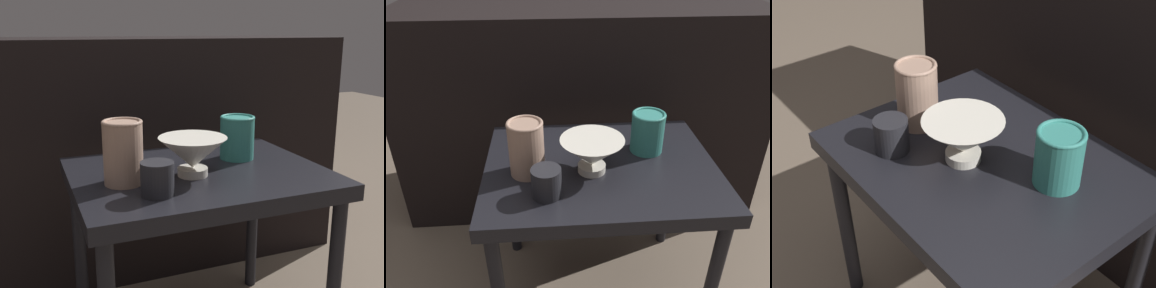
# 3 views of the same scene
# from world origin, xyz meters

# --- Properties ---
(ground_plane) EXTENTS (8.00, 8.00, 0.00)m
(ground_plane) POSITION_xyz_m (0.00, 0.00, 0.00)
(ground_plane) COLOR #6B5B4C
(table) EXTENTS (0.64, 0.49, 0.51)m
(table) POSITION_xyz_m (0.00, 0.00, 0.45)
(table) COLOR black
(table) RESTS_ON ground_plane
(couch_backdrop) EXTENTS (1.45, 0.50, 0.83)m
(couch_backdrop) POSITION_xyz_m (0.00, 0.61, 0.42)
(couch_backdrop) COLOR black
(couch_backdrop) RESTS_ON ground_plane
(bowl) EXTENTS (0.17, 0.17, 0.10)m
(bowl) POSITION_xyz_m (-0.03, -0.03, 0.57)
(bowl) COLOR silver
(bowl) RESTS_ON table
(vase_textured_left) EXTENTS (0.09, 0.09, 0.15)m
(vase_textured_left) POSITION_xyz_m (-0.20, -0.03, 0.59)
(vase_textured_left) COLOR tan
(vase_textured_left) RESTS_ON table
(vase_colorful_right) EXTENTS (0.10, 0.10, 0.12)m
(vase_colorful_right) POSITION_xyz_m (0.14, 0.06, 0.57)
(vase_colorful_right) COLOR teal
(vase_colorful_right) RESTS_ON table
(cup) EXTENTS (0.07, 0.07, 0.08)m
(cup) POSITION_xyz_m (-0.15, -0.13, 0.55)
(cup) COLOR #232328
(cup) RESTS_ON table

